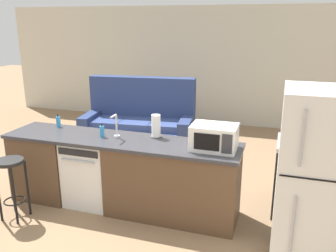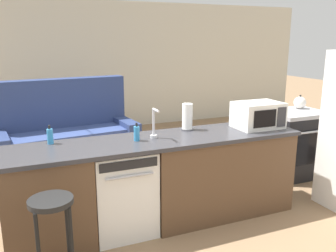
{
  "view_description": "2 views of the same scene",
  "coord_description": "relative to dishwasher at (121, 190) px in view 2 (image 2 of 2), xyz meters",
  "views": [
    {
      "loc": [
        1.97,
        -3.68,
        2.27
      ],
      "look_at": [
        0.66,
        0.34,
        1.01
      ],
      "focal_mm": 38.0,
      "sensor_mm": 36.0,
      "label": 1
    },
    {
      "loc": [
        -1.06,
        -3.12,
        1.84
      ],
      "look_at": [
        0.43,
        0.46,
        0.89
      ],
      "focal_mm": 38.0,
      "sensor_mm": 36.0,
      "label": 2
    }
  ],
  "objects": [
    {
      "name": "sink_faucet",
      "position": [
        0.35,
        0.02,
        0.61
      ],
      "size": [
        0.07,
        0.18,
        0.3
      ],
      "color": "silver",
      "rests_on": "kitchen_counter"
    },
    {
      "name": "wall_back",
      "position": [
        0.55,
        4.2,
        0.88
      ],
      "size": [
        10.0,
        0.06,
        2.6
      ],
      "color": "beige",
      "rests_on": "ground_plane"
    },
    {
      "name": "microwave",
      "position": [
        1.55,
        -0.0,
        0.62
      ],
      "size": [
        0.5,
        0.37,
        0.28
      ],
      "color": "white",
      "rests_on": "kitchen_counter"
    },
    {
      "name": "dish_soap_bottle",
      "position": [
        -0.6,
        0.22,
        0.55
      ],
      "size": [
        0.06,
        0.06,
        0.18
      ],
      "color": "#338CCC",
      "rests_on": "kitchen_counter"
    },
    {
      "name": "paper_towel_roll",
      "position": [
        0.8,
        0.21,
        0.62
      ],
      "size": [
        0.14,
        0.14,
        0.28
      ],
      "color": "#4C4C51",
      "rests_on": "kitchen_counter"
    },
    {
      "name": "bar_stool",
      "position": [
        -0.69,
        -0.64,
        0.11
      ],
      "size": [
        0.32,
        0.32,
        0.74
      ],
      "color": "black",
      "rests_on": "ground_plane"
    },
    {
      "name": "couch",
      "position": [
        -0.25,
        2.21,
        -0.03
      ],
      "size": [
        2.09,
        1.12,
        1.27
      ],
      "color": "navy",
      "rests_on": "ground_plane"
    },
    {
      "name": "kettle",
      "position": [
        2.77,
        0.68,
        0.56
      ],
      "size": [
        0.21,
        0.17,
        0.19
      ],
      "color": "silver",
      "rests_on": "stove_range"
    },
    {
      "name": "dishwasher",
      "position": [
        0.0,
        0.0,
        0.0
      ],
      "size": [
        0.58,
        0.61,
        0.84
      ],
      "color": "white",
      "rests_on": "ground_plane"
    },
    {
      "name": "ground_plane",
      "position": [
        0.25,
        0.0,
        -0.42
      ],
      "size": [
        24.0,
        24.0,
        0.0
      ],
      "primitive_type": "plane",
      "color": "#896B4C"
    },
    {
      "name": "kitchen_counter",
      "position": [
        0.49,
        0.0,
        -0.0
      ],
      "size": [
        2.94,
        0.66,
        0.9
      ],
      "color": "brown",
      "rests_on": "ground_plane"
    },
    {
      "name": "soap_bottle",
      "position": [
        0.17,
        0.01,
        0.55
      ],
      "size": [
        0.06,
        0.06,
        0.18
      ],
      "color": "#338CCC",
      "rests_on": "kitchen_counter"
    },
    {
      "name": "stove_range",
      "position": [
        2.6,
        0.55,
        0.03
      ],
      "size": [
        0.76,
        0.68,
        0.9
      ],
      "color": "black",
      "rests_on": "ground_plane"
    }
  ]
}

